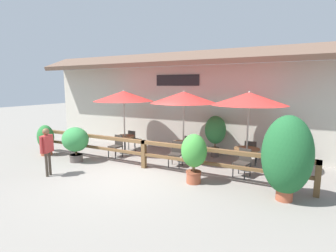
# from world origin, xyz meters

# --- Properties ---
(ground_plane) EXTENTS (60.00, 60.00, 0.00)m
(ground_plane) POSITION_xyz_m (0.00, 0.00, 0.00)
(ground_plane) COLOR gray
(building_facade) EXTENTS (14.28, 1.49, 4.23)m
(building_facade) POSITION_xyz_m (-0.00, 4.10, 2.16)
(building_facade) COLOR #BCB7A8
(building_facade) RESTS_ON ground
(patio_railing) EXTENTS (10.40, 0.14, 0.95)m
(patio_railing) POSITION_xyz_m (0.00, 1.05, 0.70)
(patio_railing) COLOR brown
(patio_railing) RESTS_ON ground
(patio_umbrella_near) EXTENTS (2.42, 2.42, 2.60)m
(patio_umbrella_near) POSITION_xyz_m (-1.78, 2.37, 2.36)
(patio_umbrella_near) COLOR #B7B2A8
(patio_umbrella_near) RESTS_ON ground
(dining_table_near) EXTENTS (0.83, 0.83, 0.73)m
(dining_table_near) POSITION_xyz_m (-1.78, 2.37, 0.58)
(dining_table_near) COLOR brown
(dining_table_near) RESTS_ON ground
(chair_near_streetside) EXTENTS (0.47, 0.47, 0.85)m
(chair_near_streetside) POSITION_xyz_m (-1.70, 1.73, 0.48)
(chair_near_streetside) COLOR #332D28
(chair_near_streetside) RESTS_ON ground
(chair_near_wallside) EXTENTS (0.48, 0.48, 0.85)m
(chair_near_wallside) POSITION_xyz_m (-1.78, 3.02, 0.48)
(chair_near_wallside) COLOR #332D28
(chair_near_wallside) RESTS_ON ground
(patio_umbrella_middle) EXTENTS (2.42, 2.42, 2.60)m
(patio_umbrella_middle) POSITION_xyz_m (0.86, 2.39, 2.36)
(patio_umbrella_middle) COLOR #B7B2A8
(patio_umbrella_middle) RESTS_ON ground
(dining_table_middle) EXTENTS (0.83, 0.83, 0.73)m
(dining_table_middle) POSITION_xyz_m (0.86, 2.39, 0.58)
(dining_table_middle) COLOR brown
(dining_table_middle) RESTS_ON ground
(chair_middle_streetside) EXTENTS (0.47, 0.47, 0.85)m
(chair_middle_streetside) POSITION_xyz_m (0.88, 1.75, 0.48)
(chair_middle_streetside) COLOR #332D28
(chair_middle_streetside) RESTS_ON ground
(chair_middle_wallside) EXTENTS (0.43, 0.43, 0.85)m
(chair_middle_wallside) POSITION_xyz_m (0.88, 3.04, 0.48)
(chair_middle_wallside) COLOR #332D28
(chair_middle_wallside) RESTS_ON ground
(patio_umbrella_far) EXTENTS (2.42, 2.42, 2.60)m
(patio_umbrella_far) POSITION_xyz_m (3.12, 2.45, 2.36)
(patio_umbrella_far) COLOR #B7B2A8
(patio_umbrella_far) RESTS_ON ground
(dining_table_far) EXTENTS (0.83, 0.83, 0.73)m
(dining_table_far) POSITION_xyz_m (3.12, 2.45, 0.58)
(dining_table_far) COLOR brown
(dining_table_far) RESTS_ON ground
(chair_far_streetside) EXTENTS (0.51, 0.51, 0.85)m
(chair_far_streetside) POSITION_xyz_m (3.16, 1.75, 0.48)
(chair_far_streetside) COLOR #332D28
(chair_far_streetside) RESTS_ON ground
(chair_far_wallside) EXTENTS (0.45, 0.45, 0.85)m
(chair_far_wallside) POSITION_xyz_m (3.13, 3.15, 0.48)
(chair_far_wallside) COLOR #332D28
(chair_far_wallside) RESTS_ON ground
(potted_plant_small_flowering) EXTENTS (0.74, 0.67, 1.43)m
(potted_plant_small_flowering) POSITION_xyz_m (2.03, 0.52, 0.86)
(potted_plant_small_flowering) COLOR #9E4C33
(potted_plant_small_flowering) RESTS_ON ground
(potted_plant_entrance_palm) EXTENTS (1.17, 1.05, 2.09)m
(potted_plant_entrance_palm) POSITION_xyz_m (4.42, 0.47, 1.11)
(potted_plant_entrance_palm) COLOR #9E4C33
(potted_plant_entrance_palm) RESTS_ON ground
(potted_plant_tall_tropical) EXTENTS (0.68, 0.61, 1.22)m
(potted_plant_tall_tropical) POSITION_xyz_m (-4.39, 0.64, 0.66)
(potted_plant_tall_tropical) COLOR #9E4C33
(potted_plant_tall_tropical) RESTS_ON ground
(potted_plant_corner_fern) EXTENTS (0.99, 0.89, 1.28)m
(potted_plant_corner_fern) POSITION_xyz_m (-2.61, 0.52, 0.78)
(potted_plant_corner_fern) COLOR #564C47
(potted_plant_corner_fern) RESTS_ON ground
(potted_plant_broad_leaf) EXTENTS (0.82, 0.74, 1.62)m
(potted_plant_broad_leaf) POSITION_xyz_m (1.71, 3.55, 1.02)
(potted_plant_broad_leaf) COLOR #564C47
(potted_plant_broad_leaf) RESTS_ON ground
(pedestrian) EXTENTS (0.28, 0.52, 1.49)m
(pedestrian) POSITION_xyz_m (-2.20, -0.99, 0.96)
(pedestrian) COLOR #42382D
(pedestrian) RESTS_ON ground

